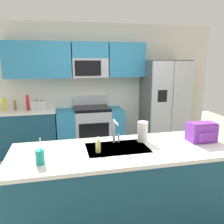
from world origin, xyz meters
name	(u,v)px	position (x,y,z in m)	size (l,w,h in m)	color
ground_plane	(124,192)	(0.00, 0.00, 0.00)	(9.00, 9.00, 0.00)	beige
kitchen_wall_unit	(92,78)	(-0.14, 2.08, 1.47)	(5.20, 0.43, 2.60)	silver
back_counter	(27,132)	(-1.49, 1.80, 0.45)	(1.14, 0.63, 0.90)	navy
range_oven	(90,128)	(-0.24, 1.80, 0.44)	(1.36, 0.61, 1.10)	#B7BABF
refrigerator	(164,103)	(1.39, 1.73, 0.93)	(0.90, 0.76, 1.85)	#4C4F54
island_counter	(127,185)	(-0.13, -0.56, 0.45)	(2.52, 0.89, 0.90)	navy
toaster	(39,105)	(-1.23, 1.75, 0.99)	(0.28, 0.16, 0.18)	#B7BABF
pepper_mill	(15,105)	(-1.68, 1.80, 1.00)	(0.05, 0.05, 0.19)	brown
bottle_red	(28,103)	(-1.44, 1.75, 1.05)	(0.06, 0.06, 0.30)	red
bottle_yellow	(4,105)	(-1.87, 1.79, 1.02)	(0.07, 0.07, 0.24)	yellow
sink_faucet	(115,129)	(-0.23, -0.37, 1.07)	(0.09, 0.21, 0.28)	#B7BABF
drink_cup_teal	(40,157)	(-1.04, -0.75, 0.97)	(0.08, 0.08, 0.26)	teal
soap_dispenser	(98,146)	(-0.46, -0.59, 0.97)	(0.06, 0.06, 0.17)	#D8CC66
paper_towel_roll	(143,132)	(0.11, -0.38, 1.02)	(0.12, 0.12, 0.24)	white
backpack	(202,132)	(0.80, -0.53, 1.02)	(0.32, 0.22, 0.23)	purple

